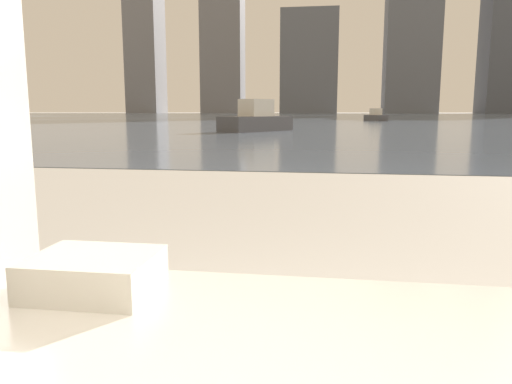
# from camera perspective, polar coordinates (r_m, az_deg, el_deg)

# --- Properties ---
(towel_stack) EXTENTS (0.25, 0.21, 0.08)m
(towel_stack) POSITION_cam_1_polar(r_m,az_deg,el_deg) (1.11, -18.04, -8.85)
(towel_stack) COLOR silver
(towel_stack) RESTS_ON bathtub
(harbor_water) EXTENTS (180.00, 110.00, 0.01)m
(harbor_water) POSITION_cam_1_polar(r_m,az_deg,el_deg) (62.04, 8.69, 8.49)
(harbor_water) COLOR slate
(harbor_water) RESTS_ON ground_plane
(harbor_boat_1) EXTENTS (1.74, 2.72, 0.97)m
(harbor_boat_1) POSITION_cam_1_polar(r_m,az_deg,el_deg) (40.91, 13.51, 8.40)
(harbor_boat_1) COLOR #4C4C51
(harbor_boat_1) RESTS_ON harbor_water
(harbor_boat_2) EXTENTS (2.81, 3.55, 1.29)m
(harbor_boat_2) POSITION_cam_1_polar(r_m,az_deg,el_deg) (20.50, 0.03, 8.23)
(harbor_boat_2) COLOR #4C4C51
(harbor_boat_2) RESTS_ON harbor_water
(skyline_tower_0) EXTENTS (7.63, 8.30, 50.15)m
(skyline_tower_0) POSITION_cam_1_polar(r_m,az_deg,el_deg) (128.67, -12.72, 20.03)
(skyline_tower_0) COLOR slate
(skyline_tower_0) RESTS_ON ground_plane
(skyline_tower_1) EXTENTS (9.53, 6.87, 30.05)m
(skyline_tower_1) POSITION_cam_1_polar(r_m,az_deg,el_deg) (121.71, -3.82, 16.06)
(skyline_tower_1) COLOR slate
(skyline_tower_1) RESTS_ON ground_plane
(skyline_tower_2) EXTENTS (12.67, 11.68, 22.71)m
(skyline_tower_2) POSITION_cam_1_polar(r_m,az_deg,el_deg) (118.63, 6.19, 14.42)
(skyline_tower_2) COLOR slate
(skyline_tower_2) RESTS_ON ground_plane
(skyline_tower_3) EXTENTS (11.47, 9.05, 48.90)m
(skyline_tower_3) POSITION_cam_1_polar(r_m,az_deg,el_deg) (121.51, 17.59, 20.17)
(skyline_tower_3) COLOR slate
(skyline_tower_3) RESTS_ON ground_plane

